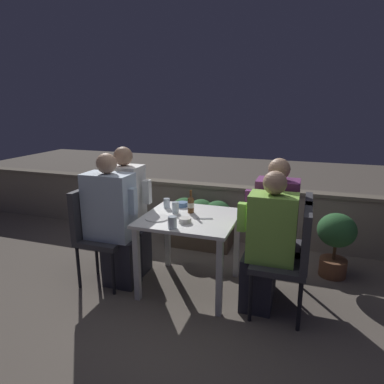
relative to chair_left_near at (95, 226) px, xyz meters
name	(u,v)px	position (x,y,z in m)	size (l,w,h in m)	color
ground_plane	(190,287)	(0.93, 0.16, -0.57)	(16.00, 16.00, 0.00)	#665B51
parapet_wall	(223,212)	(0.93, 1.47, -0.21)	(9.00, 0.18, 0.72)	gray
dining_table	(190,227)	(0.93, 0.16, 0.05)	(0.86, 0.81, 0.73)	white
planter_hedge	(200,220)	(0.72, 1.15, -0.24)	(0.78, 0.47, 0.60)	brown
chair_left_near	(95,226)	(0.00, 0.00, 0.00)	(0.45, 0.44, 0.95)	#333338
person_blue_shirt	(113,221)	(0.21, 0.00, 0.08)	(0.51, 0.26, 1.30)	#282833
chair_left_far	(112,217)	(0.00, 0.30, 0.00)	(0.45, 0.44, 0.95)	#333338
person_white_polo	(129,210)	(0.21, 0.30, 0.10)	(0.47, 0.26, 1.33)	#282833
chair_right_near	(292,252)	(1.86, 0.00, 0.00)	(0.45, 0.44, 0.95)	#333338
person_green_blouse	(267,243)	(1.65, 0.00, 0.05)	(0.48, 0.26, 1.24)	#282833
chair_right_far	(295,238)	(1.86, 0.32, 0.00)	(0.45, 0.44, 0.95)	#333338
person_purple_stripe	(272,227)	(1.66, 0.32, 0.08)	(0.47, 0.26, 1.29)	#282833
beer_bottle	(191,204)	(0.90, 0.28, 0.24)	(0.06, 0.06, 0.22)	brown
plate_0	(157,218)	(0.66, 0.01, 0.16)	(0.22, 0.22, 0.01)	white
bowl_0	(185,220)	(0.94, -0.01, 0.18)	(0.11, 0.11, 0.04)	beige
bowl_1	(182,204)	(0.75, 0.43, 0.18)	(0.11, 0.11, 0.05)	#4C709E
glass_cup_0	(172,222)	(0.89, -0.17, 0.20)	(0.08, 0.08, 0.10)	silver
glass_cup_1	(167,203)	(0.62, 0.35, 0.20)	(0.06, 0.06, 0.10)	silver
glass_cup_2	(175,207)	(0.76, 0.22, 0.21)	(0.06, 0.06, 0.11)	silver
fork_0	(203,219)	(1.06, 0.14, 0.16)	(0.17, 0.08, 0.01)	silver
potted_plant	(336,238)	(2.26, 0.85, -0.16)	(0.38, 0.38, 0.67)	brown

